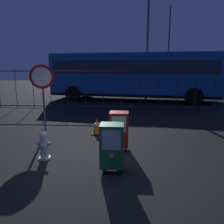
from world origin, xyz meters
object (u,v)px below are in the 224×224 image
(stop_sign, at_px, (42,85))
(traffic_cone, at_px, (97,126))
(newspaper_box_primary, at_px, (112,145))
(bus_near, at_px, (133,74))
(fire_hydrant, at_px, (44,145))
(newspaper_box_secondary, at_px, (119,129))
(street_light_near_left, at_px, (148,23))
(street_light_near_right, at_px, (169,43))

(stop_sign, height_order, traffic_cone, stop_sign)
(newspaper_box_primary, bearing_deg, bus_near, 85.78)
(fire_hydrant, height_order, newspaper_box_secondary, newspaper_box_secondary)
(newspaper_box_secondary, xyz_separation_m, street_light_near_left, (1.49, 8.64, 4.20))
(newspaper_box_secondary, distance_m, bus_near, 8.89)
(newspaper_box_secondary, bearing_deg, fire_hydrant, -158.27)
(traffic_cone, bearing_deg, stop_sign, 179.81)
(traffic_cone, bearing_deg, newspaper_box_primary, -75.68)
(street_light_near_right, bearing_deg, bus_near, -119.42)
(stop_sign, xyz_separation_m, traffic_cone, (1.74, -0.01, -1.34))
(traffic_cone, bearing_deg, street_light_near_left, 72.91)
(street_light_near_left, bearing_deg, newspaper_box_secondary, -99.76)
(street_light_near_left, relative_size, street_light_near_right, 1.13)
(stop_sign, relative_size, street_light_near_left, 0.27)
(fire_hydrant, xyz_separation_m, traffic_cone, (0.99, 2.04, -0.09))
(newspaper_box_primary, relative_size, traffic_cone, 1.92)
(stop_sign, distance_m, street_light_near_left, 8.89)
(bus_near, xyz_separation_m, street_light_near_left, (0.86, -0.15, 3.06))
(stop_sign, bearing_deg, street_light_near_right, 64.22)
(newspaper_box_secondary, distance_m, stop_sign, 3.02)
(stop_sign, height_order, bus_near, bus_near)
(stop_sign, xyz_separation_m, bus_near, (3.12, 7.44, 0.11))
(street_light_near_right, bearing_deg, newspaper_box_primary, -104.32)
(fire_hydrant, bearing_deg, newspaper_box_secondary, 21.73)
(newspaper_box_secondary, relative_size, traffic_cone, 1.92)
(newspaper_box_primary, xyz_separation_m, stop_sign, (-2.38, 2.54, 1.03))
(newspaper_box_secondary, relative_size, stop_sign, 0.46)
(newspaper_box_secondary, bearing_deg, newspaper_box_primary, -95.26)
(newspaper_box_primary, xyz_separation_m, bus_near, (0.74, 9.98, 1.14))
(newspaper_box_primary, relative_size, street_light_near_right, 0.14)
(fire_hydrant, relative_size, stop_sign, 0.33)
(stop_sign, bearing_deg, newspaper_box_secondary, -28.40)
(newspaper_box_primary, height_order, newspaper_box_secondary, same)
(newspaper_box_secondary, distance_m, traffic_cone, 1.57)
(traffic_cone, xyz_separation_m, street_light_near_left, (2.24, 7.30, 4.51))
(traffic_cone, bearing_deg, street_light_near_right, 70.58)
(newspaper_box_primary, height_order, street_light_near_right, street_light_near_right)
(stop_sign, height_order, street_light_near_left, street_light_near_left)
(stop_sign, bearing_deg, bus_near, 67.25)
(bus_near, relative_size, street_light_near_right, 1.45)
(newspaper_box_secondary, bearing_deg, street_light_near_left, 80.24)
(fire_hydrant, relative_size, bus_near, 0.07)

